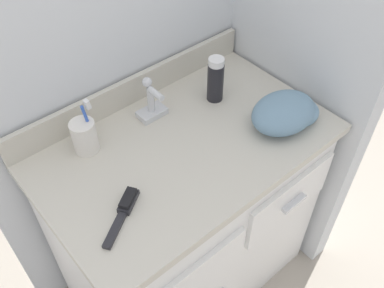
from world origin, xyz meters
TOP-DOWN VIEW (x-y plane):
  - ground_plane at (0.00, 0.00)m, footprint 6.00×6.00m
  - wall_back at (0.00, 0.32)m, footprint 1.06×0.08m
  - vanity at (-0.00, -0.00)m, footprint 0.88×0.56m
  - backsplash at (0.00, 0.26)m, footprint 0.88×0.02m
  - sink_faucet at (0.00, 0.16)m, footprint 0.09×0.09m
  - toothbrush_cup at (-0.23, 0.17)m, footprint 0.07×0.07m
  - shaving_cream_can at (0.21, 0.10)m, footprint 0.05×0.05m
  - hairbrush at (-0.27, -0.08)m, footprint 0.17×0.12m
  - hand_towel at (0.29, -0.13)m, footprint 0.23×0.17m

SIDE VIEW (x-z plane):
  - ground_plane at x=0.00m, z-range 0.00..0.00m
  - vanity at x=0.00m, z-range 0.02..0.81m
  - hairbrush at x=-0.27m, z-range 0.79..0.82m
  - hand_towel at x=0.29m, z-range 0.79..0.88m
  - backsplash at x=0.00m, z-range 0.79..0.89m
  - sink_faucet at x=0.00m, z-range 0.77..0.91m
  - toothbrush_cup at x=-0.23m, z-range 0.76..0.93m
  - shaving_cream_can at x=0.21m, z-range 0.79..0.95m
  - wall_back at x=0.00m, z-range 0.00..2.20m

